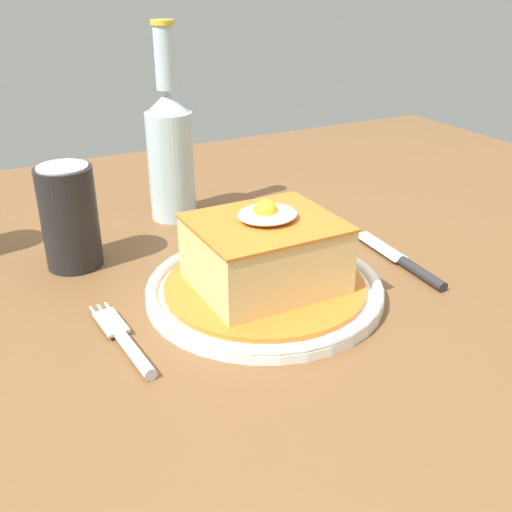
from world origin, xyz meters
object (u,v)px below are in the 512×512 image
(main_plate, at_px, (265,289))
(soda_can, at_px, (69,217))
(fork, at_px, (127,343))
(beer_bottle_clear, at_px, (170,149))
(knife, at_px, (409,265))

(main_plate, height_order, soda_can, soda_can)
(fork, bearing_deg, beer_bottle_clear, 61.30)
(soda_can, bearing_deg, main_plate, -46.70)
(beer_bottle_clear, bearing_deg, fork, -118.70)
(main_plate, relative_size, soda_can, 2.08)
(main_plate, height_order, beer_bottle_clear, beer_bottle_clear)
(soda_can, bearing_deg, beer_bottle_clear, 29.12)
(main_plate, bearing_deg, fork, -170.49)
(fork, relative_size, knife, 0.86)
(fork, height_order, soda_can, soda_can)
(main_plate, relative_size, beer_bottle_clear, 0.97)
(main_plate, relative_size, fork, 1.82)
(fork, bearing_deg, main_plate, 9.51)
(knife, xyz_separation_m, beer_bottle_clear, (-0.19, 0.29, 0.09))
(main_plate, xyz_separation_m, beer_bottle_clear, (-0.00, 0.26, 0.09))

